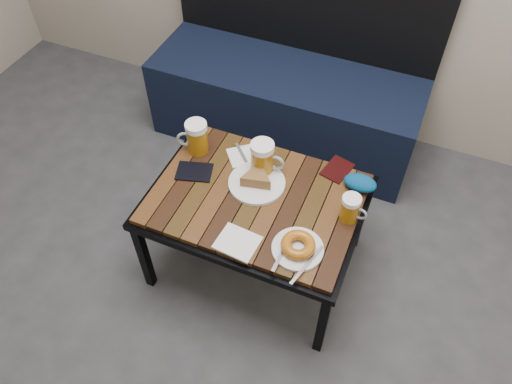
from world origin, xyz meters
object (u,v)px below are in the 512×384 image
at_px(bench, 287,96).
at_px(passport_burgundy, 337,169).
at_px(passport_navy, 194,172).
at_px(cafe_table, 256,204).
at_px(beer_mug_right, 351,208).
at_px(beer_mug_left, 196,137).
at_px(beer_mug_centre, 263,158).
at_px(plate_bagel, 298,247).
at_px(knit_pouch, 360,183).
at_px(plate_pie, 257,180).

height_order(bench, passport_burgundy, bench).
height_order(passport_navy, passport_burgundy, same).
xyz_separation_m(cafe_table, beer_mug_right, (0.36, 0.04, 0.10)).
bearing_deg(beer_mug_left, cafe_table, 136.53).
bearing_deg(beer_mug_centre, plate_bagel, -58.90).
bearing_deg(knit_pouch, plate_pie, -159.79).
distance_m(cafe_table, passport_navy, 0.29).
xyz_separation_m(passport_navy, passport_burgundy, (0.53, 0.24, -0.00)).
height_order(cafe_table, knit_pouch, knit_pouch).
xyz_separation_m(beer_mug_left, beer_mug_right, (0.69, -0.11, -0.02)).
relative_size(beer_mug_centre, passport_burgundy, 1.16).
bearing_deg(plate_pie, beer_mug_right, -3.19).
bearing_deg(beer_mug_centre, bench, 92.85).
xyz_separation_m(beer_mug_right, plate_pie, (-0.38, 0.02, -0.03)).
xyz_separation_m(beer_mug_left, knit_pouch, (0.69, 0.06, -0.04)).
bearing_deg(bench, plate_bagel, -68.15).
xyz_separation_m(cafe_table, beer_mug_left, (-0.33, 0.14, 0.12)).
xyz_separation_m(cafe_table, knit_pouch, (0.36, 0.20, 0.07)).
height_order(beer_mug_centre, plate_pie, beer_mug_centre).
relative_size(beer_mug_right, passport_burgundy, 0.88).
bearing_deg(plate_pie, cafe_table, -70.06).
distance_m(bench, beer_mug_left, 0.78).
distance_m(bench, cafe_table, 0.89).
bearing_deg(beer_mug_right, passport_navy, -174.37).
bearing_deg(beer_mug_right, cafe_table, -169.72).
height_order(plate_bagel, passport_burgundy, plate_bagel).
relative_size(beer_mug_centre, plate_bagel, 0.63).
bearing_deg(cafe_table, passport_burgundy, 45.92).
bearing_deg(cafe_table, beer_mug_centre, 101.15).
distance_m(beer_mug_centre, plate_bagel, 0.41).
bearing_deg(beer_mug_left, passport_navy, 90.63).
bearing_deg(passport_burgundy, plate_bagel, -78.54).
relative_size(bench, passport_navy, 9.76).
bearing_deg(plate_bagel, beer_mug_centre, 130.24).
distance_m(beer_mug_centre, passport_navy, 0.29).
xyz_separation_m(beer_mug_centre, passport_navy, (-0.26, -0.11, -0.07)).
relative_size(beer_mug_centre, beer_mug_right, 1.33).
bearing_deg(plate_bagel, bench, 111.85).
bearing_deg(passport_navy, beer_mug_right, 75.25).
relative_size(bench, plate_bagel, 5.73).
bearing_deg(beer_mug_right, bench, 127.60).
bearing_deg(bench, plate_pie, -78.77).
height_order(plate_pie, knit_pouch, plate_pie).
bearing_deg(cafe_table, plate_pie, 109.94).
xyz_separation_m(beer_mug_centre, plate_bagel, (0.26, -0.31, -0.06)).
distance_m(plate_bagel, knit_pouch, 0.39).
xyz_separation_m(bench, cafe_table, (0.18, -0.86, 0.16)).
bearing_deg(knit_pouch, beer_mug_left, -175.26).
height_order(bench, beer_mug_right, bench).
xyz_separation_m(beer_mug_centre, passport_burgundy, (0.28, 0.13, -0.07)).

